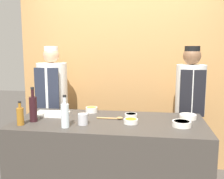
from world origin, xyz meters
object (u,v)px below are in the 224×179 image
(chef_left, at_px, (53,107))
(cup_steel, at_px, (83,119))
(bottle_wine, at_px, (33,108))
(wooden_spoon, at_px, (114,118))
(sauce_bowl_purple, at_px, (182,123))
(cutting_board, at_px, (51,114))
(sauce_bowl_white, at_px, (188,116))
(bottle_clear, at_px, (65,115))
(sauce_bowl_orange, at_px, (131,121))
(chef_right, at_px, (189,111))
(sauce_bowl_green, at_px, (131,116))
(sauce_bowl_yellow, at_px, (92,109))
(bottle_amber, at_px, (20,116))

(chef_left, bearing_deg, cup_steel, -54.26)
(bottle_wine, relative_size, wooden_spoon, 1.27)
(sauce_bowl_purple, distance_m, cutting_board, 1.33)
(bottle_wine, bearing_deg, sauce_bowl_white, 12.18)
(sauce_bowl_white, bearing_deg, bottle_clear, -157.89)
(sauce_bowl_purple, bearing_deg, bottle_wine, -178.25)
(cutting_board, relative_size, bottle_wine, 1.06)
(sauce_bowl_white, distance_m, bottle_wine, 1.51)
(sauce_bowl_purple, height_order, bottle_wine, bottle_wine)
(sauce_bowl_orange, relative_size, chef_right, 0.08)
(sauce_bowl_green, bearing_deg, sauce_bowl_purple, -24.16)
(sauce_bowl_yellow, relative_size, bottle_amber, 0.59)
(sauce_bowl_purple, xyz_separation_m, bottle_amber, (-1.45, -0.17, 0.06))
(sauce_bowl_white, height_order, cutting_board, sauce_bowl_white)
(sauce_bowl_orange, relative_size, chef_left, 0.08)
(sauce_bowl_orange, relative_size, wooden_spoon, 0.51)
(sauce_bowl_white, bearing_deg, chef_left, 161.84)
(bottle_wine, relative_size, cup_steel, 3.28)
(sauce_bowl_yellow, height_order, bottle_wine, bottle_wine)
(cutting_board, height_order, bottle_wine, bottle_wine)
(cutting_board, relative_size, cup_steel, 3.47)
(sauce_bowl_green, distance_m, bottle_amber, 1.05)
(sauce_bowl_purple, bearing_deg, sauce_bowl_green, 155.84)
(cup_steel, height_order, chef_left, chef_left)
(bottle_amber, distance_m, chef_right, 1.90)
(sauce_bowl_yellow, bearing_deg, sauce_bowl_white, -6.80)
(sauce_bowl_yellow, distance_m, sauce_bowl_green, 0.48)
(sauce_bowl_purple, relative_size, sauce_bowl_white, 1.02)
(sauce_bowl_purple, distance_m, chef_left, 1.72)
(sauce_bowl_yellow, height_order, chef_left, chef_left)
(sauce_bowl_purple, height_order, sauce_bowl_green, sauce_bowl_purple)
(chef_left, bearing_deg, bottle_wine, -80.82)
(sauce_bowl_green, relative_size, chef_right, 0.07)
(sauce_bowl_orange, distance_m, sauce_bowl_green, 0.18)
(sauce_bowl_white, bearing_deg, bottle_wine, -167.82)
(cutting_board, relative_size, wooden_spoon, 1.34)
(sauce_bowl_white, bearing_deg, chef_right, 80.27)
(cutting_board, bearing_deg, sauce_bowl_white, 2.03)
(bottle_wine, bearing_deg, bottle_clear, -20.55)
(sauce_bowl_white, bearing_deg, sauce_bowl_yellow, 173.20)
(bottle_wine, bearing_deg, chef_right, 28.42)
(sauce_bowl_orange, relative_size, cutting_board, 0.38)
(sauce_bowl_yellow, xyz_separation_m, bottle_wine, (-0.47, -0.44, 0.10))
(sauce_bowl_purple, distance_m, wooden_spoon, 0.65)
(sauce_bowl_orange, distance_m, cup_steel, 0.44)
(chef_right, bearing_deg, bottle_amber, -149.21)
(sauce_bowl_white, relative_size, chef_left, 0.10)
(sauce_bowl_white, distance_m, sauce_bowl_green, 0.56)
(wooden_spoon, bearing_deg, chef_right, 38.74)
(sauce_bowl_yellow, relative_size, cup_steel, 1.29)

